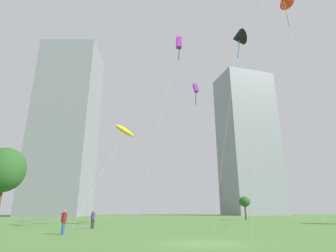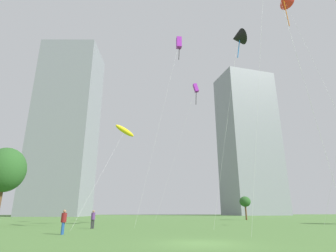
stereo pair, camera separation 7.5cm
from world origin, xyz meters
TOP-DOWN VIEW (x-y plane):
  - ground at (0.00, 0.00)m, footprint 280.00×280.00m
  - person_standing_1 at (-7.34, 14.42)m, footprint 0.40×0.40m
  - person_standing_2 at (-8.75, 7.25)m, footprint 0.40×0.40m
  - kite_flying_0 at (-4.65, 19.99)m, footprint 5.93×8.91m
  - kite_flying_1 at (2.62, 17.95)m, footprint 6.05×2.79m
  - kite_flying_4 at (8.85, 11.52)m, footprint 5.68×2.13m
  - kite_flying_6 at (7.49, 27.14)m, footprint 7.31×3.00m
  - kite_flying_7 at (15.87, 11.07)m, footprint 4.28×6.16m
  - park_tree_1 at (20.57, 39.18)m, footprint 2.28×2.28m
  - park_tree_2 at (-19.10, 20.69)m, footprint 4.84×4.84m
  - distant_highrise_0 at (-28.47, 90.54)m, footprint 24.05×21.91m
  - distant_highrise_1 at (54.74, 104.31)m, footprint 27.23×21.50m

SIDE VIEW (x-z plane):
  - ground at x=0.00m, z-range 0.00..0.00m
  - person_standing_1 at x=-7.34m, z-range 0.14..1.92m
  - person_standing_2 at x=-8.75m, z-range 0.14..1.92m
  - park_tree_1 at x=20.57m, z-range 1.23..5.90m
  - park_tree_2 at x=-19.10m, z-range 1.91..11.27m
  - kite_flying_0 at x=-4.65m, z-range 5.66..18.58m
  - kite_flying_4 at x=8.85m, z-range 10.62..34.27m
  - kite_flying_6 at x=7.49m, z-range 10.88..34.68m
  - kite_flying_1 at x=2.62m, z-range 12.20..38.65m
  - kite_flying_7 at x=15.87m, z-range 13.91..43.89m
  - distant_highrise_0 at x=-28.47m, z-range 0.00..67.57m
  - distant_highrise_1 at x=54.74m, z-range 0.00..69.34m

